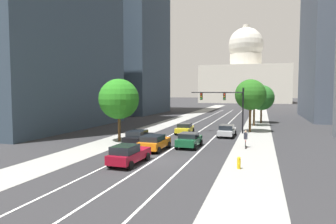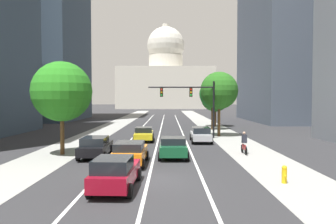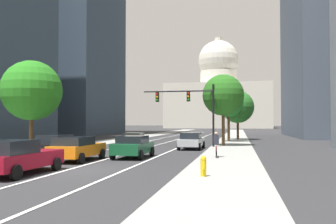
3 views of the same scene
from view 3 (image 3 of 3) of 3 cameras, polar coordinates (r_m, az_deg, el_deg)
ground_plane at (r=56.81m, az=2.85°, el=-4.07°), size 400.00×400.00×0.00m
sidewalk_left at (r=53.64m, az=-6.07°, el=-4.19°), size 4.02×130.00×0.01m
sidewalk_right at (r=51.20m, az=10.54°, el=-4.30°), size 4.02×130.00×0.01m
lane_stripe_left at (r=42.70m, az=-3.90°, el=-4.84°), size 0.16×90.00×0.01m
lane_stripe_center at (r=42.05m, az=-0.17°, el=-4.90°), size 0.16×90.00×0.01m
lane_stripe_right at (r=41.58m, az=3.65°, el=-4.93°), size 0.16×90.00×0.01m
capitol_building at (r=151.42m, az=8.14°, el=2.39°), size 41.99×28.69×38.35m
car_silver at (r=31.62m, az=3.79°, el=-4.57°), size 2.04×4.57×1.48m
car_crimson at (r=17.51m, az=-22.90°, el=-6.69°), size 2.08×4.60×1.59m
car_green at (r=23.92m, az=-5.65°, el=-5.51°), size 2.13×4.11×1.48m
car_yellow at (r=33.69m, az=-5.58°, el=-4.48°), size 2.12×4.32×1.40m
car_black at (r=26.31m, az=-17.38°, el=-5.08°), size 2.10×4.77×1.50m
car_orange at (r=22.60m, az=-14.42°, el=-5.64°), size 2.15×4.49×1.50m
traffic_signal_mast at (r=35.07m, az=3.59°, el=1.46°), size 7.11×0.39×6.11m
fire_hydrant at (r=15.77m, az=5.72°, el=-8.65°), size 0.26×0.35×0.91m
cyclist at (r=24.46m, az=7.78°, el=-5.24°), size 0.37×1.70×1.72m
street_tree_near_right at (r=44.67m, az=9.73°, el=1.56°), size 3.65×3.65×6.73m
street_tree_mid_right at (r=49.63m, az=11.16°, el=0.81°), size 4.47×4.47×6.74m
street_tree_mid_left at (r=28.72m, az=-21.10°, el=3.23°), size 4.53×4.53×7.05m
street_tree_far_right at (r=36.76m, az=8.86°, el=2.69°), size 4.25×4.25×7.30m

